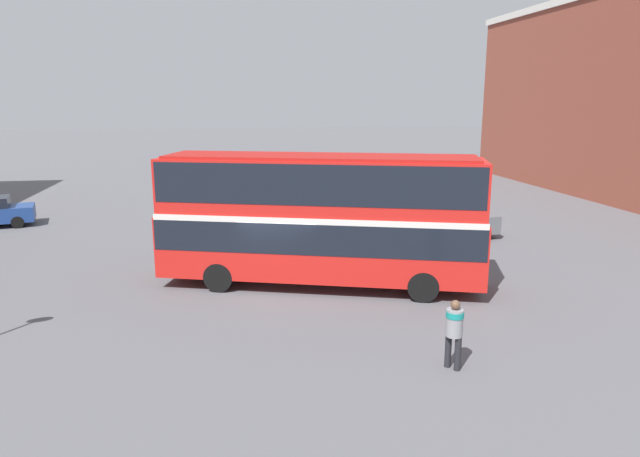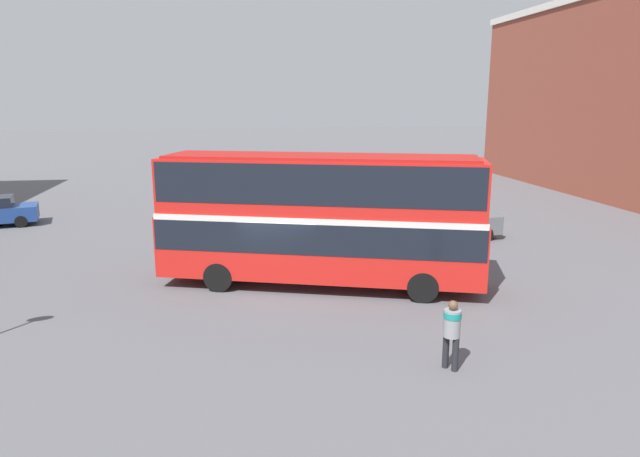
# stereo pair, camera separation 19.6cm
# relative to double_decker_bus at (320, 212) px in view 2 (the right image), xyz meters

# --- Properties ---
(ground_plane) EXTENTS (240.00, 240.00, 0.00)m
(ground_plane) POSITION_rel_double_decker_bus_xyz_m (-1.59, -0.10, -2.63)
(ground_plane) COLOR #5B5B60
(double_decker_bus) EXTENTS (11.33, 5.84, 4.60)m
(double_decker_bus) POSITION_rel_double_decker_bus_xyz_m (0.00, 0.00, 0.00)
(double_decker_bus) COLOR red
(double_decker_bus) RESTS_ON ground_plane
(pedestrian_foreground) EXTENTS (0.60, 0.60, 1.76)m
(pedestrian_foreground) POSITION_rel_double_decker_bus_xyz_m (2.13, -6.83, -1.56)
(pedestrian_foreground) COLOR #232328
(pedestrian_foreground) RESTS_ON ground_plane
(parked_car_kerb_far) EXTENTS (4.44, 2.12, 1.62)m
(parked_car_kerb_far) POSITION_rel_double_decker_bus_xyz_m (7.23, 5.96, -1.82)
(parked_car_kerb_far) COLOR slate
(parked_car_kerb_far) RESTS_ON ground_plane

